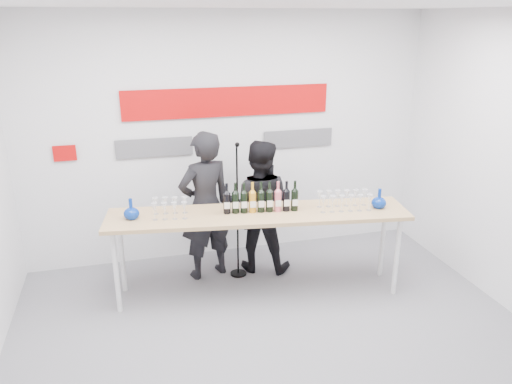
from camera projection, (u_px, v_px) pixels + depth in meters
ground at (275, 337)px, 4.79m from camera, size 5.00×5.00×0.00m
back_wall at (228, 138)px, 6.11m from camera, size 5.00×0.04×3.00m
signage at (224, 114)px, 5.97m from camera, size 3.38×0.02×0.79m
tasting_table at (258, 219)px, 5.29m from camera, size 3.24×1.09×0.95m
wine_bottles at (261, 197)px, 5.23m from camera, size 0.80×0.19×0.33m
decanter_left at (131, 209)px, 5.07m from camera, size 0.16×0.16×0.21m
decanter_right at (379, 198)px, 5.37m from camera, size 0.16×0.16×0.21m
glasses_left at (170, 208)px, 5.13m from camera, size 0.38×0.27×0.18m
glasses_right at (344, 201)px, 5.34m from camera, size 0.58×0.29×0.18m
presenter_left at (205, 206)px, 5.67m from camera, size 0.73×0.58×1.74m
presenter_right at (259, 206)px, 5.87m from camera, size 0.95×0.87×1.59m
mic_stand at (238, 236)px, 5.79m from camera, size 0.19×0.19×1.62m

